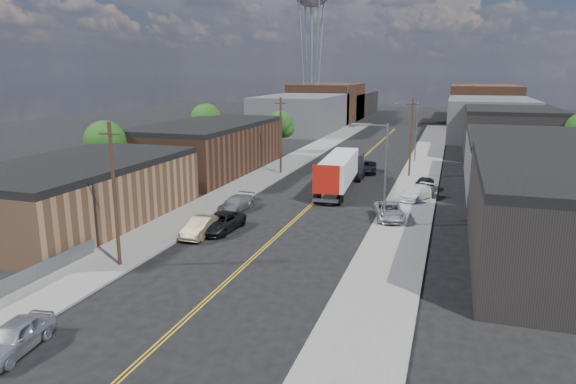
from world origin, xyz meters
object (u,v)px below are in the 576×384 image
Objects in this scene: semi_truck at (342,169)px; car_left_c at (221,222)px; car_right_lot_b at (416,193)px; car_ahead_truck at (367,167)px; car_right_lot_a at (389,211)px; car_left_d at (236,203)px; car_left_a at (15,337)px; car_right_lot_c at (423,184)px; car_left_b at (201,227)px.

car_left_c is (-6.50, -18.65, -1.63)m from semi_truck.
car_right_lot_b is at bearing -22.08° from semi_truck.
car_ahead_truck is at bearing 80.72° from semi_truck.
car_right_lot_a is at bearing -76.50° from car_right_lot_b.
car_left_d is at bearing 169.86° from car_right_lot_a.
semi_truck is 3.00× the size of car_ahead_truck.
car_left_a is 0.92× the size of car_left_d.
car_right_lot_c is 11.93m from car_ahead_truck.
car_right_lot_a is 1.26× the size of car_right_lot_c.
car_left_a is at bearing -88.05° from car_right_lot_b.
car_left_d is 24.90m from car_ahead_truck.
car_right_lot_a is (14.35, 28.21, 0.10)m from car_left_a.
semi_truck reaches higher than car_right_lot_c.
car_left_c is 1.05× the size of car_right_lot_a.
semi_truck is at bearing 61.90° from car_left_d.
semi_truck is 2.95× the size of car_left_c.
car_left_a is 0.85× the size of car_ahead_truck.
car_left_a is 31.65m from car_right_lot_a.
car_left_a reaches higher than car_left_d.
semi_truck is 9.09m from car_right_lot_b.
car_left_d is 0.94× the size of car_right_lot_a.
car_left_c is 1.32× the size of car_right_lot_c.
car_left_b is 23.74m from car_right_lot_b.
car_right_lot_b is at bearing 58.27° from car_left_a.
car_left_a is 0.90× the size of car_right_lot_b.
car_left_a is at bearing -89.52° from car_left_c.
car_left_b is 1.15× the size of car_right_lot_c.
car_left_b reaches higher than car_right_lot_c.
car_right_lot_c is (0.41, 4.88, -0.03)m from car_right_lot_b.
car_left_d is 0.98× the size of car_right_lot_b.
car_right_lot_b reaches higher than car_left_b.
car_right_lot_c is at bearing 111.03° from car_right_lot_b.
car_right_lot_a is (14.14, 9.33, 0.09)m from car_left_b.
car_right_lot_a is at bearing 33.55° from car_left_c.
car_left_b reaches higher than car_ahead_truck.
semi_truck is at bearing 69.21° from car_left_b.
semi_truck reaches higher than car_left_a.
car_right_lot_b is 1.22× the size of car_right_lot_c.
car_left_d is at bearing -119.00° from car_ahead_truck.
car_right_lot_a reaches higher than car_ahead_truck.
car_ahead_truck is at bearing 74.12° from car_left_b.
car_ahead_truck is (-7.45, 13.86, -0.14)m from car_right_lot_b.
car_right_lot_a is 13.33m from car_right_lot_c.
semi_truck is 3.08× the size of car_right_lot_a.
car_left_d is 22.05m from car_right_lot_c.
car_left_c is at bearing -107.60° from car_right_lot_b.
car_right_lot_a reaches higher than car_left_c.
car_right_lot_a is 0.97× the size of car_ahead_truck.
car_right_lot_b is (16.41, 9.38, 0.17)m from car_left_d.
car_right_lot_c is (16.57, 41.35, 0.08)m from car_left_a.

